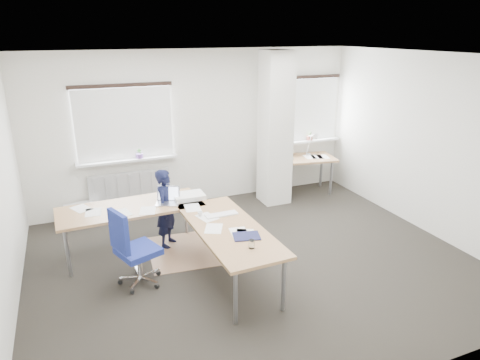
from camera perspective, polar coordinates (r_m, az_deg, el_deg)
name	(u,v)px	position (r m, az deg, el deg)	size (l,w,h in m)	color
ground	(253,261)	(6.16, 1.76, -10.76)	(6.00, 6.00, 0.00)	black
room_shell	(253,133)	(5.98, 1.75, 6.34)	(6.04, 5.04, 2.82)	silver
floor_mat	(196,249)	(6.50, -5.85, -9.11)	(1.37, 1.16, 0.01)	#997153
white_crate	(83,214)	(7.68, -20.15, -4.31)	(0.55, 0.38, 0.33)	white
desk_main	(180,218)	(5.85, -8.03, -5.08)	(2.49, 2.61, 0.96)	olive
desk_side	(299,160)	(8.49, 7.82, 2.68)	(1.50, 0.93, 1.22)	olive
task_chair	(137,264)	(5.66, -13.63, -10.81)	(0.62, 0.60, 1.06)	navy
person	(167,208)	(6.43, -9.75, -3.73)	(0.44, 0.29, 1.20)	black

